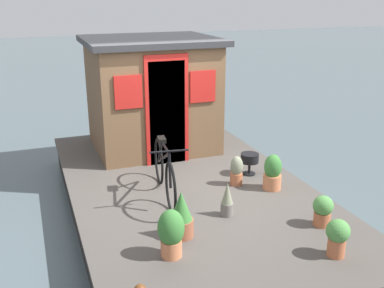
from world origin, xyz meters
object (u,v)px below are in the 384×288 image
(bicycle, at_px, (164,171))
(potted_plant_geranium, at_px, (337,236))
(potted_plant_succulent, at_px, (181,215))
(potted_plant_sage, at_px, (323,210))
(potted_plant_mint, at_px, (171,233))
(potted_plant_basil, at_px, (237,171))
(potted_plant_lavender, at_px, (273,173))
(houseboat_cabin, at_px, (152,94))
(charcoal_grill, at_px, (250,159))
(potted_plant_ivy, at_px, (227,200))

(bicycle, distance_m, potted_plant_geranium, 2.45)
(potted_plant_succulent, bearing_deg, potted_plant_sage, -101.91)
(potted_plant_mint, xyz_separation_m, potted_plant_succulent, (0.36, -0.24, -0.02))
(potted_plant_basil, bearing_deg, potted_plant_lavender, -127.19)
(bicycle, xyz_separation_m, potted_plant_basil, (0.02, -1.12, -0.16))
(potted_plant_sage, bearing_deg, bicycle, 47.08)
(houseboat_cabin, height_order, potted_plant_geranium, houseboat_cabin)
(bicycle, xyz_separation_m, charcoal_grill, (0.31, -1.48, -0.13))
(potted_plant_geranium, height_order, potted_plant_basil, potted_plant_basil)
(potted_plant_geranium, bearing_deg, bicycle, 32.05)
(potted_plant_lavender, xyz_separation_m, potted_plant_sage, (-1.16, -0.03, -0.04))
(potted_plant_lavender, bearing_deg, potted_plant_succulent, 115.61)
(potted_plant_basil, bearing_deg, bicycle, 91.09)
(potted_plant_basil, height_order, charcoal_grill, potted_plant_basil)
(houseboat_cabin, distance_m, bicycle, 2.26)
(bicycle, distance_m, potted_plant_succulent, 1.11)
(potted_plant_geranium, bearing_deg, potted_plant_ivy, 29.53)
(potted_plant_mint, height_order, potted_plant_succulent, potted_plant_succulent)
(bicycle, height_order, charcoal_grill, bicycle)
(bicycle, bearing_deg, potted_plant_ivy, -144.29)
(potted_plant_ivy, distance_m, charcoal_grill, 1.43)
(houseboat_cabin, relative_size, potted_plant_basil, 5.08)
(houseboat_cabin, bearing_deg, potted_plant_geranium, -168.39)
(potted_plant_basil, relative_size, potted_plant_lavender, 0.85)
(potted_plant_mint, distance_m, potted_plant_sage, 1.94)
(houseboat_cabin, distance_m, potted_plant_mint, 3.74)
(charcoal_grill, bearing_deg, potted_plant_basil, 128.30)
(potted_plant_basil, distance_m, charcoal_grill, 0.46)
(potted_plant_succulent, height_order, potted_plant_sage, potted_plant_succulent)
(bicycle, bearing_deg, houseboat_cabin, -11.53)
(potted_plant_basil, xyz_separation_m, potted_plant_mint, (-1.48, 1.49, 0.07))
(potted_plant_ivy, relative_size, potted_plant_succulent, 0.79)
(houseboat_cabin, bearing_deg, potted_plant_mint, 167.30)
(potted_plant_geranium, bearing_deg, potted_plant_succulent, 55.65)
(potted_plant_succulent, bearing_deg, houseboat_cabin, -9.98)
(houseboat_cabin, relative_size, potted_plant_geranium, 5.23)
(houseboat_cabin, xyz_separation_m, charcoal_grill, (-1.82, -1.04, -0.74))
(potted_plant_succulent, relative_size, potted_plant_sage, 1.46)
(potted_plant_geranium, height_order, potted_plant_sage, potted_plant_geranium)
(potted_plant_lavender, bearing_deg, potted_plant_mint, 121.30)
(houseboat_cabin, height_order, potted_plant_mint, houseboat_cabin)
(charcoal_grill, bearing_deg, bicycle, 101.74)
(potted_plant_lavender, bearing_deg, potted_plant_ivy, 118.38)
(potted_plant_sage, bearing_deg, potted_plant_geranium, 156.91)
(potted_plant_sage, bearing_deg, potted_plant_ivy, 56.74)
(houseboat_cabin, xyz_separation_m, potted_plant_basil, (-2.11, -0.68, -0.78))
(bicycle, xyz_separation_m, potted_plant_mint, (-1.46, 0.37, -0.10))
(potted_plant_lavender, relative_size, charcoal_grill, 1.54)
(potted_plant_ivy, bearing_deg, potted_plant_mint, 124.04)
(houseboat_cabin, xyz_separation_m, potted_plant_succulent, (-3.23, 0.57, -0.73))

